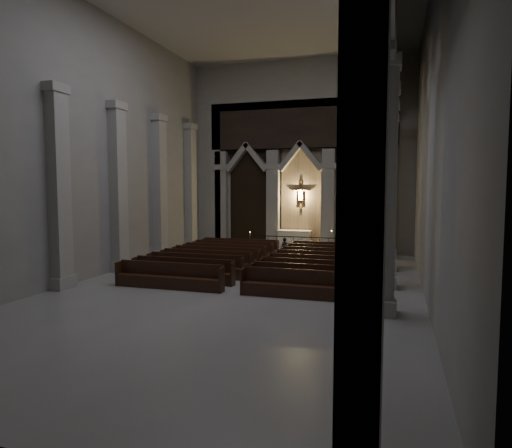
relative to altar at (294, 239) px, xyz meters
The scene contains 11 objects.
room 13.19m from the altar, 88.46° to the right, with size 24.00×24.10×12.00m.
sanctuary_wall 5.93m from the altar, 44.49° to the left, with size 14.00×0.77×12.00m.
right_arcade 13.51m from the altar, 59.65° to the right, with size 1.00×24.00×12.00m.
left_pilasters 10.57m from the altar, 129.80° to the right, with size 0.60×13.00×8.03m.
sanctuary_step 0.95m from the altar, 64.73° to the right, with size 8.50×2.60×0.15m, color #A4A299.
altar is the anchor object (origin of this frame).
altar_rail 1.67m from the altar, 79.61° to the right, with size 5.41×0.09×1.06m.
candle_stand_left 2.97m from the altar, 147.91° to the right, with size 0.21×0.21×1.23m.
candle_stand_right 3.25m from the altar, 35.72° to the right, with size 0.25×0.25×1.50m.
pews 8.14m from the altar, 87.88° to the right, with size 10.01×9.15×1.03m.
worshipper 4.18m from the altar, 85.10° to the right, with size 0.45×0.29×1.22m, color black.
Camera 1 is at (5.90, -17.36, 4.08)m, focal length 32.00 mm.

